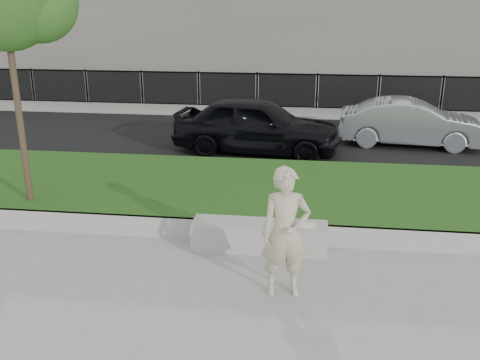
# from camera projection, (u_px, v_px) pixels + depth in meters

# --- Properties ---
(ground) EXTENTS (90.00, 90.00, 0.00)m
(ground) POSITION_uv_depth(u_px,v_px,m) (221.00, 268.00, 8.73)
(ground) COLOR gray
(ground) RESTS_ON ground
(grass_bank) EXTENTS (34.00, 4.00, 0.40)m
(grass_bank) POSITION_uv_depth(u_px,v_px,m) (243.00, 194.00, 11.49)
(grass_bank) COLOR #0E3A0F
(grass_bank) RESTS_ON ground
(grass_kerb) EXTENTS (34.00, 0.08, 0.40)m
(grass_kerb) POSITION_uv_depth(u_px,v_px,m) (230.00, 231.00, 9.64)
(grass_kerb) COLOR #A5A19A
(grass_kerb) RESTS_ON ground
(street) EXTENTS (34.00, 7.00, 0.04)m
(street) POSITION_uv_depth(u_px,v_px,m) (265.00, 139.00, 16.71)
(street) COLOR black
(street) RESTS_ON ground
(far_pavement) EXTENTS (34.00, 3.00, 0.12)m
(far_pavement) POSITION_uv_depth(u_px,v_px,m) (275.00, 109.00, 20.92)
(far_pavement) COLOR gray
(far_pavement) RESTS_ON ground
(iron_fence) EXTENTS (32.00, 0.30, 1.50)m
(iron_fence) POSITION_uv_depth(u_px,v_px,m) (273.00, 102.00, 19.82)
(iron_fence) COLOR slate
(iron_fence) RESTS_ON far_pavement
(stone_bench) EXTENTS (2.35, 0.59, 0.48)m
(stone_bench) POSITION_uv_depth(u_px,v_px,m) (259.00, 236.00, 9.34)
(stone_bench) COLOR #A5A19A
(stone_bench) RESTS_ON ground
(man) EXTENTS (0.78, 0.58, 1.96)m
(man) POSITION_uv_depth(u_px,v_px,m) (285.00, 233.00, 7.69)
(man) COLOR #BFB493
(man) RESTS_ON ground
(book) EXTENTS (0.24, 0.17, 0.03)m
(book) POSITION_uv_depth(u_px,v_px,m) (308.00, 225.00, 9.15)
(book) COLOR white
(book) RESTS_ON stone_bench
(car_dark) EXTENTS (4.80, 2.36, 1.57)m
(car_dark) POSITION_uv_depth(u_px,v_px,m) (257.00, 125.00, 14.91)
(car_dark) COLOR black
(car_dark) RESTS_ON street
(car_silver) EXTENTS (4.22, 1.82, 1.35)m
(car_silver) POSITION_uv_depth(u_px,v_px,m) (411.00, 123.00, 15.68)
(car_silver) COLOR #9A9DA2
(car_silver) RESTS_ON street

